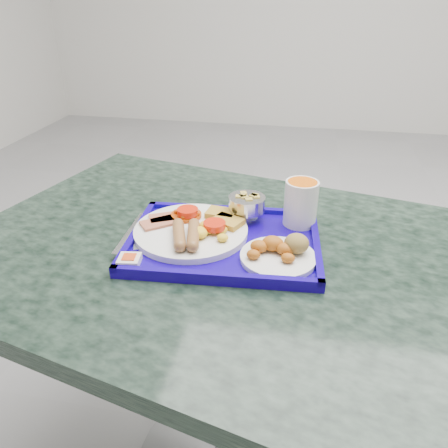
% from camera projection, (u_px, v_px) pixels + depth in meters
% --- Properties ---
extents(floor, '(6.00, 6.00, 0.00)m').
position_uv_depth(floor, '(355.00, 316.00, 1.93)').
color(floor, gray).
rests_on(floor, ground).
extents(table, '(1.40, 1.09, 0.78)m').
position_uv_depth(table, '(237.00, 321.00, 1.04)').
color(table, slate).
rests_on(table, floor).
extents(tray, '(0.43, 0.33, 0.02)m').
position_uv_depth(tray, '(224.00, 242.00, 0.96)').
color(tray, '#14038F').
rests_on(tray, table).
extents(main_plate, '(0.26, 0.26, 0.04)m').
position_uv_depth(main_plate, '(194.00, 229.00, 0.98)').
color(main_plate, white).
rests_on(main_plate, tray).
extents(bread_plate, '(0.15, 0.15, 0.05)m').
position_uv_depth(bread_plate, '(280.00, 252.00, 0.89)').
color(bread_plate, white).
rests_on(bread_plate, tray).
extents(fruit_bowl, '(0.09, 0.09, 0.06)m').
position_uv_depth(fruit_bowl, '(247.00, 204.00, 1.03)').
color(fruit_bowl, '#B4B4B6').
rests_on(fruit_bowl, tray).
extents(juice_cup, '(0.08, 0.08, 0.11)m').
position_uv_depth(juice_cup, '(301.00, 202.00, 1.00)').
color(juice_cup, white).
rests_on(juice_cup, tray).
extents(spoon, '(0.08, 0.18, 0.01)m').
position_uv_depth(spoon, '(156.00, 221.00, 1.03)').
color(spoon, '#B4B4B6').
rests_on(spoon, tray).
extents(knife, '(0.02, 0.19, 0.00)m').
position_uv_depth(knife, '(130.00, 233.00, 0.98)').
color(knife, '#B4B4B6').
rests_on(knife, tray).
extents(jam_packet, '(0.05, 0.05, 0.02)m').
position_uv_depth(jam_packet, '(129.00, 260.00, 0.87)').
color(jam_packet, white).
rests_on(jam_packet, tray).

